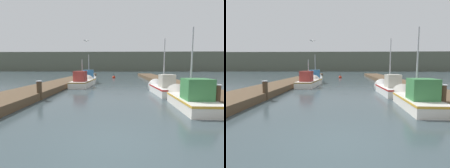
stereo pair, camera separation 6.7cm
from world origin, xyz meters
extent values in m
plane|color=#38474C|center=(0.00, 0.00, 0.00)|extent=(200.00, 200.00, 0.00)
cube|color=brown|center=(-6.30, 16.00, 0.23)|extent=(2.95, 40.00, 0.47)
cube|color=brown|center=(6.30, 16.00, 0.23)|extent=(2.95, 40.00, 0.47)
cube|color=#565B4C|center=(0.00, 74.73, 3.97)|extent=(120.00, 16.00, 7.93)
cube|color=silver|center=(3.93, 4.38, 0.28)|extent=(1.65, 3.93, 0.57)
cube|color=gold|center=(3.93, 4.38, 0.51)|extent=(1.68, 3.96, 0.10)
cone|color=silver|center=(4.00, 6.69, 0.28)|extent=(1.48, 0.78, 1.46)
cube|color=#387A42|center=(3.92, 3.89, 1.07)|extent=(1.24, 1.19, 1.01)
cylinder|color=#B2B2B7|center=(3.94, 4.67, 2.36)|extent=(0.08, 0.08, 3.59)
cube|color=silver|center=(3.74, 8.94, 0.30)|extent=(1.61, 3.96, 0.60)
cube|color=#AB1818|center=(3.74, 8.94, 0.54)|extent=(1.64, 3.99, 0.10)
cone|color=silver|center=(3.66, 11.33, 0.30)|extent=(1.44, 0.92, 1.41)
cube|color=#B2AD9E|center=(3.76, 8.45, 1.08)|extent=(1.00, 1.17, 0.96)
cylinder|color=#B2B2B7|center=(3.73, 9.23, 2.45)|extent=(0.08, 0.08, 3.69)
cube|color=silver|center=(-3.64, 13.48, 0.32)|extent=(1.85, 4.05, 0.65)
cube|color=olive|center=(-3.64, 13.48, 0.59)|extent=(1.88, 4.08, 0.10)
cone|color=silver|center=(-3.53, 15.91, 0.32)|extent=(1.63, 0.97, 1.59)
cube|color=#99332D|center=(-3.66, 12.98, 1.16)|extent=(1.18, 1.44, 1.03)
cylinder|color=#B2B2B7|center=(-3.62, 13.77, 1.75)|extent=(0.08, 0.08, 2.21)
cube|color=silver|center=(-3.66, 18.18, 0.32)|extent=(2.25, 4.96, 0.64)
cube|color=#AC7B1D|center=(-3.66, 18.18, 0.58)|extent=(2.28, 4.99, 0.10)
cone|color=silver|center=(-3.95, 21.17, 0.32)|extent=(1.82, 1.37, 1.71)
cube|color=#2D6699|center=(-3.60, 17.58, 1.17)|extent=(1.41, 1.54, 1.05)
cylinder|color=#B2B2B7|center=(-3.69, 18.53, 2.17)|extent=(0.08, 0.08, 3.06)
cylinder|color=#473523|center=(4.88, 10.34, 0.66)|extent=(0.25, 0.25, 1.31)
cylinder|color=silver|center=(4.88, 10.34, 1.33)|extent=(0.29, 0.29, 0.04)
cylinder|color=#473523|center=(-4.91, 6.38, 0.60)|extent=(0.32, 0.32, 1.20)
cylinder|color=silver|center=(-4.91, 6.38, 1.22)|extent=(0.36, 0.36, 0.04)
cylinder|color=#473523|center=(4.70, 3.54, 0.65)|extent=(0.28, 0.28, 1.30)
cylinder|color=silver|center=(4.70, 3.54, 1.32)|extent=(0.32, 0.32, 0.04)
sphere|color=red|center=(-0.55, 26.87, 0.15)|extent=(0.54, 0.54, 0.54)
cylinder|color=black|center=(-0.55, 26.87, 0.67)|extent=(0.06, 0.06, 0.50)
ellipsoid|color=white|center=(-2.59, 10.71, 4.35)|extent=(0.29, 0.30, 0.12)
cube|color=gray|center=(-2.49, 10.80, 4.37)|extent=(0.29, 0.27, 0.07)
cube|color=gray|center=(-2.70, 10.62, 4.37)|extent=(0.29, 0.27, 0.07)
camera|label=1|loc=(0.09, -4.55, 2.18)|focal=28.00mm
camera|label=2|loc=(0.15, -4.55, 2.18)|focal=28.00mm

